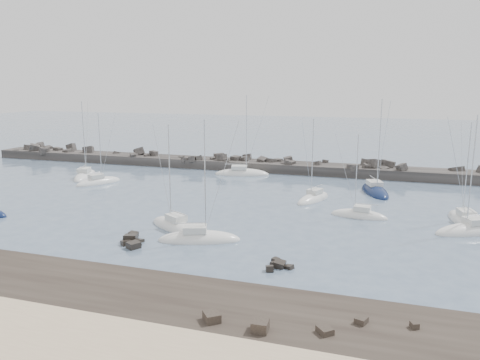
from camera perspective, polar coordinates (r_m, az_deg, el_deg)
name	(u,v)px	position (r m, az deg, el deg)	size (l,w,h in m)	color
ground	(195,223)	(59.29, -5.45, -5.20)	(400.00, 400.00, 0.00)	slate
rock_shelf	(85,296)	(41.55, -18.40, -13.29)	(140.00, 12.03, 2.08)	black
rock_cluster_near	(132,242)	(53.09, -13.00, -7.38)	(3.30, 4.55, 1.45)	black
rock_cluster_far	(278,266)	(45.38, 4.69, -10.42)	(2.60, 3.08, 1.24)	black
breakwater	(233,167)	(96.57, -0.85, 1.60)	(115.00, 7.30, 5.05)	#2E2B29
sailboat_1	(85,177)	(92.00, -18.36, 0.40)	(5.96, 10.03, 15.20)	white
sailboat_3	(99,183)	(85.65, -16.86, -0.31)	(6.20, 8.64, 13.36)	white
sailboat_4	(242,174)	(89.81, 0.22, 0.72)	(10.90, 5.79, 16.30)	white
sailboat_5	(175,227)	(57.34, -7.99, -5.69)	(8.66, 6.52, 13.58)	white
sailboat_6	(313,199)	(71.15, 8.93, -2.32)	(5.22, 8.70, 13.21)	white
sailboat_7	(199,240)	(52.55, -5.01, -7.25)	(9.61, 5.73, 14.53)	white
sailboat_8	(375,192)	(78.11, 16.13, -1.39)	(6.19, 10.70, 16.09)	#101D44
sailboat_9	(359,216)	(63.44, 14.31, -4.27)	(7.58, 3.08, 11.78)	white
sailboat_10	(464,221)	(65.56, 25.65, -4.55)	(4.44, 8.92, 13.60)	white
sailboat_11	(472,231)	(61.49, 26.41, -5.64)	(9.63, 7.20, 14.90)	white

